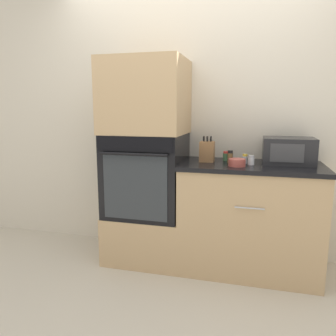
# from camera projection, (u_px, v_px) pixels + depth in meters

# --- Properties ---
(ground_plane) EXTENTS (12.00, 12.00, 0.00)m
(ground_plane) POSITION_uv_depth(u_px,v_px,m) (176.00, 277.00, 2.71)
(ground_plane) COLOR beige
(wall_back) EXTENTS (8.00, 0.05, 2.50)m
(wall_back) POSITION_uv_depth(u_px,v_px,m) (192.00, 122.00, 3.09)
(wall_back) COLOR beige
(wall_back) RESTS_ON ground_plane
(oven_cabinet_base) EXTENTS (0.69, 0.60, 0.43)m
(oven_cabinet_base) POSITION_uv_depth(u_px,v_px,m) (147.00, 235.00, 3.05)
(oven_cabinet_base) COLOR tan
(oven_cabinet_base) RESTS_ON ground_plane
(wall_oven) EXTENTS (0.67, 0.64, 0.73)m
(wall_oven) POSITION_uv_depth(u_px,v_px,m) (146.00, 174.00, 2.94)
(wall_oven) COLOR black
(wall_oven) RESTS_ON oven_cabinet_base
(oven_cabinet_upper) EXTENTS (0.69, 0.60, 0.63)m
(oven_cabinet_upper) POSITION_uv_depth(u_px,v_px,m) (146.00, 97.00, 2.82)
(oven_cabinet_upper) COLOR tan
(oven_cabinet_upper) RESTS_ON wall_oven
(counter_unit) EXTENTS (1.15, 0.63, 0.93)m
(counter_unit) POSITION_uv_depth(u_px,v_px,m) (249.00, 218.00, 2.77)
(counter_unit) COLOR tan
(counter_unit) RESTS_ON ground_plane
(microwave) EXTENTS (0.41, 0.32, 0.21)m
(microwave) POSITION_uv_depth(u_px,v_px,m) (288.00, 151.00, 2.69)
(microwave) COLOR #232326
(microwave) RESTS_ON counter_unit
(knife_block) EXTENTS (0.12, 0.12, 0.22)m
(knife_block) POSITION_uv_depth(u_px,v_px,m) (207.00, 151.00, 2.80)
(knife_block) COLOR olive
(knife_block) RESTS_ON counter_unit
(bowl) EXTENTS (0.14, 0.14, 0.06)m
(bowl) POSITION_uv_depth(u_px,v_px,m) (237.00, 162.00, 2.58)
(bowl) COLOR #B24C42
(bowl) RESTS_ON counter_unit
(condiment_jar_near) EXTENTS (0.05, 0.05, 0.08)m
(condiment_jar_near) POSITION_uv_depth(u_px,v_px,m) (226.00, 156.00, 2.86)
(condiment_jar_near) COLOR #427047
(condiment_jar_near) RESTS_ON counter_unit
(condiment_jar_mid) EXTENTS (0.04, 0.04, 0.08)m
(condiment_jar_mid) POSITION_uv_depth(u_px,v_px,m) (245.00, 159.00, 2.71)
(condiment_jar_mid) COLOR silver
(condiment_jar_mid) RESTS_ON counter_unit
(condiment_jar_far) EXTENTS (0.05, 0.05, 0.08)m
(condiment_jar_far) POSITION_uv_depth(u_px,v_px,m) (251.00, 160.00, 2.64)
(condiment_jar_far) COLOR silver
(condiment_jar_far) RESTS_ON counter_unit
(condiment_jar_back) EXTENTS (0.05, 0.05, 0.10)m
(condiment_jar_back) POSITION_uv_depth(u_px,v_px,m) (230.00, 157.00, 2.75)
(condiment_jar_back) COLOR brown
(condiment_jar_back) RESTS_ON counter_unit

